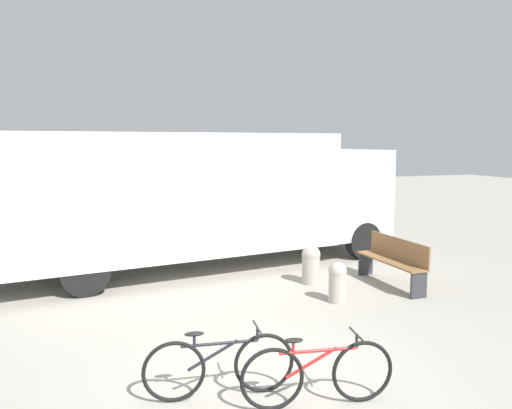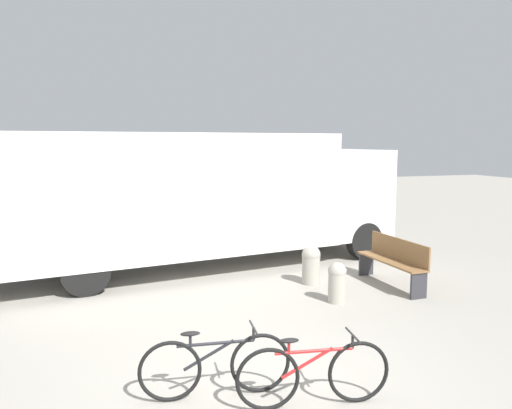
{
  "view_description": "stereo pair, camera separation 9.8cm",
  "coord_description": "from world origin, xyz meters",
  "px_view_note": "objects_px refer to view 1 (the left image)",
  "views": [
    {
      "loc": [
        -1.86,
        -5.14,
        2.9
      ],
      "look_at": [
        1.36,
        4.27,
        1.63
      ],
      "focal_mm": 35.0,
      "sensor_mm": 36.0,
      "label": 1
    },
    {
      "loc": [
        -1.77,
        -5.17,
        2.9
      ],
      "look_at": [
        1.36,
        4.27,
        1.63
      ],
      "focal_mm": 35.0,
      "sensor_mm": 36.0,
      "label": 2
    }
  ],
  "objects_px": {
    "delivery_truck": "(203,194)",
    "bicycle_near": "(219,365)",
    "bollard_far_bench": "(311,263)",
    "bollard_near_bench": "(338,281)",
    "park_bench": "(394,259)",
    "bicycle_middle": "(318,373)"
  },
  "relations": [
    {
      "from": "delivery_truck",
      "to": "bicycle_near",
      "type": "relative_size",
      "value": 5.46
    },
    {
      "from": "bollard_far_bench",
      "to": "bollard_near_bench",
      "type": "bearing_deg",
      "value": -92.49
    },
    {
      "from": "park_bench",
      "to": "bicycle_near",
      "type": "relative_size",
      "value": 1.09
    },
    {
      "from": "park_bench",
      "to": "bollard_far_bench",
      "type": "distance_m",
      "value": 1.66
    },
    {
      "from": "delivery_truck",
      "to": "bicycle_near",
      "type": "height_order",
      "value": "delivery_truck"
    },
    {
      "from": "delivery_truck",
      "to": "bicycle_near",
      "type": "xyz_separation_m",
      "value": [
        -1.17,
        -5.84,
        -1.33
      ]
    },
    {
      "from": "park_bench",
      "to": "bollard_far_bench",
      "type": "height_order",
      "value": "park_bench"
    },
    {
      "from": "park_bench",
      "to": "bicycle_middle",
      "type": "xyz_separation_m",
      "value": [
        -3.49,
        -3.71,
        -0.16
      ]
    },
    {
      "from": "bicycle_near",
      "to": "bicycle_middle",
      "type": "bearing_deg",
      "value": -22.44
    },
    {
      "from": "bollard_near_bench",
      "to": "delivery_truck",
      "type": "bearing_deg",
      "value": 117.75
    },
    {
      "from": "delivery_truck",
      "to": "bollard_far_bench",
      "type": "relative_size",
      "value": 11.85
    },
    {
      "from": "park_bench",
      "to": "bicycle_middle",
      "type": "distance_m",
      "value": 5.1
    },
    {
      "from": "bicycle_near",
      "to": "bicycle_middle",
      "type": "distance_m",
      "value": 1.11
    },
    {
      "from": "delivery_truck",
      "to": "bicycle_middle",
      "type": "height_order",
      "value": "delivery_truck"
    },
    {
      "from": "park_bench",
      "to": "bollard_far_bench",
      "type": "xyz_separation_m",
      "value": [
        -1.52,
        0.65,
        -0.11
      ]
    },
    {
      "from": "bicycle_middle",
      "to": "bollard_near_bench",
      "type": "bearing_deg",
      "value": 67.09
    },
    {
      "from": "bicycle_middle",
      "to": "bollard_near_bench",
      "type": "height_order",
      "value": "bicycle_middle"
    },
    {
      "from": "delivery_truck",
      "to": "bicycle_near",
      "type": "bearing_deg",
      "value": -109.57
    },
    {
      "from": "bicycle_near",
      "to": "bollard_far_bench",
      "type": "relative_size",
      "value": 2.17
    },
    {
      "from": "delivery_truck",
      "to": "bollard_far_bench",
      "type": "height_order",
      "value": "delivery_truck"
    },
    {
      "from": "park_bench",
      "to": "bollard_near_bench",
      "type": "height_order",
      "value": "park_bench"
    },
    {
      "from": "bicycle_near",
      "to": "bollard_far_bench",
      "type": "xyz_separation_m",
      "value": [
        2.94,
        3.83,
        0.05
      ]
    }
  ]
}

